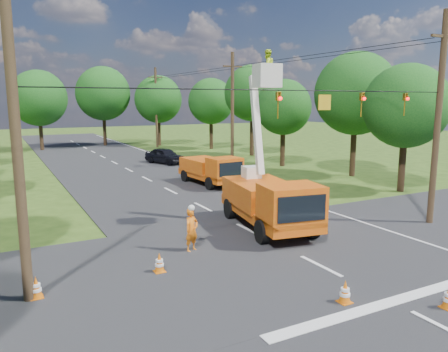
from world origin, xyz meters
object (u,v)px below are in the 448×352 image
traffic_cone_2 (246,207)px  pole_right_far (156,107)px  ground_worker (192,230)px  tree_right_e (211,101)px  distant_car (165,156)px  traffic_cone_3 (250,197)px  traffic_cone_5 (36,288)px  tree_right_a (406,106)px  second_truck (211,169)px  tree_far_b (103,94)px  pole_right_mid (232,110)px  tree_right_b (356,94)px  tree_right_d (252,93)px  traffic_cone_4 (159,263)px  tree_right_c (284,107)px  pole_left (17,152)px  tree_far_a (39,98)px  tree_far_c (158,99)px  pole_right_near (438,118)px  traffic_cone_6 (214,178)px  bucket_truck (270,193)px  traffic_cone_0 (345,292)px

traffic_cone_2 → pole_right_far: size_ratio=0.07×
ground_worker → tree_right_e: (17.22, 33.27, 4.94)m
distant_car → traffic_cone_3: size_ratio=6.20×
traffic_cone_5 → tree_right_a: size_ratio=0.09×
second_truck → tree_right_a: (10.12, -7.85, 4.45)m
tree_right_e → tree_far_b: 14.75m
pole_right_mid → tree_far_b: tree_far_b is taller
distant_car → tree_right_b: 18.13m
second_truck → traffic_cone_5: bearing=-136.7°
ground_worker → tree_right_d: 31.69m
traffic_cone_4 → tree_right_c: 26.82m
tree_far_b → tree_right_a: bearing=-74.9°
pole_left → tree_far_a: 43.27m
traffic_cone_5 → tree_far_c: size_ratio=0.08×
traffic_cone_3 → pole_right_near: (5.60, -7.76, 4.75)m
tree_right_c → tree_far_a: 30.13m
traffic_cone_5 → traffic_cone_6: same height
traffic_cone_6 → tree_right_a: tree_right_a is taller
traffic_cone_5 → tree_right_b: tree_right_b is taller
tree_right_e → tree_far_b: size_ratio=0.84×
tree_far_b → tree_far_c: (6.50, -3.00, -0.75)m
tree_right_b → tree_right_a: bearing=-104.0°
traffic_cone_5 → pole_right_far: bearing=66.0°
traffic_cone_6 → pole_right_mid: pole_right_mid is taller
tree_far_b → tree_far_a: bearing=-166.0°
pole_right_mid → tree_far_b: size_ratio=0.97×
tree_far_a → tree_far_b: (8.00, 2.00, 0.62)m
tree_right_a → pole_right_near: bearing=-129.8°
tree_far_c → traffic_cone_2: bearing=-102.5°
bucket_truck → tree_far_b: (1.98, 42.11, 5.11)m
distant_car → pole_left: bearing=-139.6°
pole_left → tree_far_a: bearing=84.0°
second_truck → tree_right_b: size_ratio=0.61×
distant_car → tree_far_b: bearing=72.2°
traffic_cone_0 → traffic_cone_2: 10.64m
traffic_cone_2 → traffic_cone_4: 8.72m
tree_far_a → tree_far_b: size_ratio=0.92×
tree_right_c → traffic_cone_0: bearing=-121.5°
distant_car → traffic_cone_6: size_ratio=6.20×
traffic_cone_5 → pole_right_near: pole_right_near is taller
ground_worker → tree_right_e: size_ratio=0.20×
bucket_truck → tree_far_a: 40.81m
tree_right_a → tree_far_a: tree_far_a is taller
ground_worker → traffic_cone_6: 14.77m
second_truck → traffic_cone_0: (-4.64, -18.41, -0.76)m
second_truck → tree_right_c: 11.86m
bucket_truck → pole_right_mid: 18.98m
distant_car → pole_right_mid: bearing=-72.8°
traffic_cone_3 → pole_right_far: (5.60, 32.24, 4.75)m
tree_right_e → tree_far_c: size_ratio=0.94×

